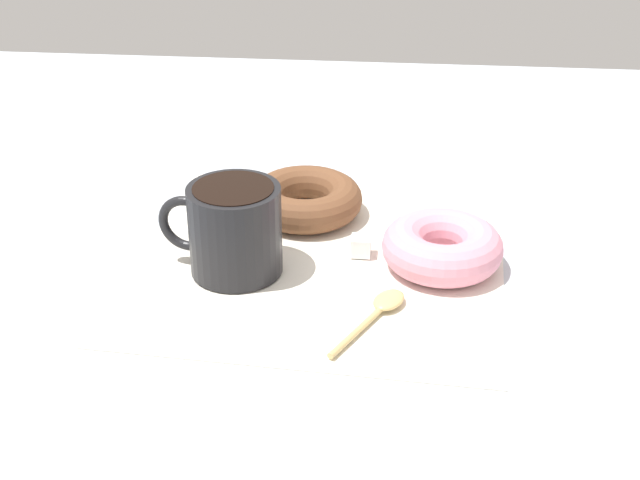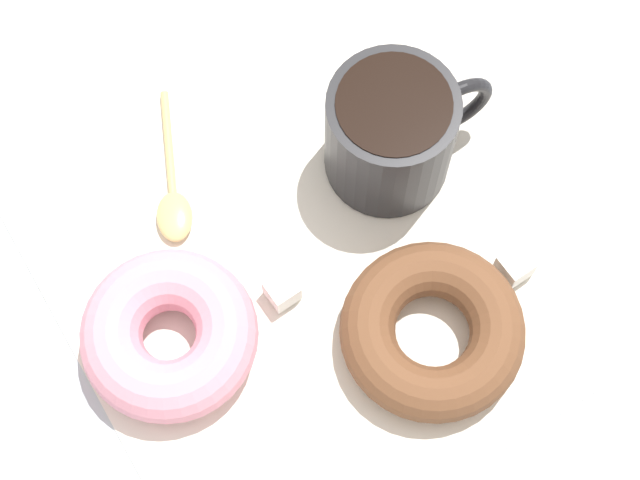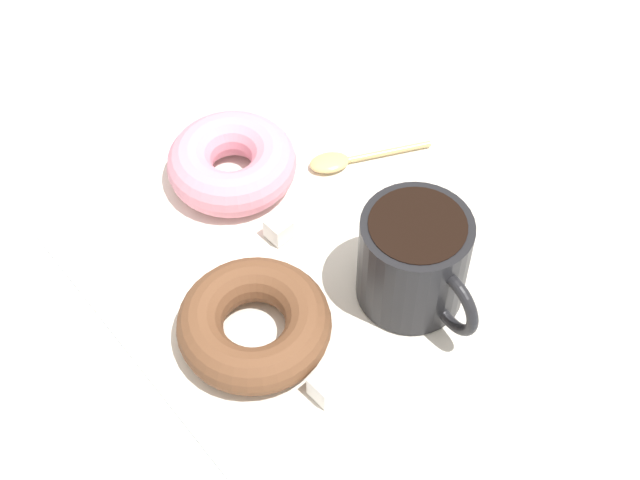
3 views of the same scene
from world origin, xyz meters
The scene contains 8 objects.
ground_plane centered at (0.00, 0.00, -1.00)cm, with size 120.00×120.00×2.00cm, color #B2BCC6.
napkin centered at (-2.08, -2.19, 0.15)cm, with size 34.50×34.50×0.30cm, color white.
coffee_cup centered at (-9.78, -4.92, 4.67)cm, with size 11.76×8.53×8.46cm.
donut_near_cup centered at (9.36, -2.39, 2.29)cm, with size 11.30×11.30×3.98cm, color pink.
donut_far centered at (-4.45, 6.84, 2.08)cm, with size 11.81×11.81×3.56cm, color brown.
spoon centered at (4.02, -10.81, 0.71)cm, with size 6.58×10.72×0.90cm.
sugar_cube centered at (-11.73, 6.28, 1.29)cm, with size 1.97×1.97×1.97cm, color white.
sugar_cube_extra centered at (1.74, -1.04, 1.24)cm, with size 1.87×1.87×1.87cm, color white.
Camera 1 is at (4.82, -75.25, 42.80)cm, focal length 50.00 mm.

